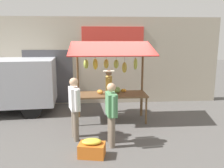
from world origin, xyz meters
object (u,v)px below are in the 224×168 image
object	(u,v)px
vendor_with_sunhat	(109,88)
produce_crate_near	(92,148)
market_stall	(111,72)
shopper_in_striped_shirt	(74,104)
shopper_in_grey_tee	(111,110)

from	to	relation	value
vendor_with_sunhat	produce_crate_near	bearing A→B (deg)	-7.42
market_stall	produce_crate_near	world-z (taller)	market_stall
produce_crate_near	market_stall	bearing A→B (deg)	-104.32
vendor_with_sunhat	shopper_in_striped_shirt	world-z (taller)	shopper_in_striped_shirt
shopper_in_striped_shirt	produce_crate_near	xyz separation A→B (m)	(-0.44, 0.97, -0.75)
shopper_in_grey_tee	produce_crate_near	world-z (taller)	shopper_in_grey_tee
produce_crate_near	shopper_in_striped_shirt	bearing A→B (deg)	-65.81
shopper_in_grey_tee	shopper_in_striped_shirt	bearing A→B (deg)	58.25
market_stall	vendor_with_sunhat	xyz separation A→B (m)	(0.02, -0.70, -0.66)
vendor_with_sunhat	shopper_in_striped_shirt	xyz separation A→B (m)	(1.01, 2.07, 0.05)
market_stall	shopper_in_grey_tee	world-z (taller)	market_stall
shopper_in_grey_tee	shopper_in_striped_shirt	world-z (taller)	shopper_in_striped_shirt
vendor_with_sunhat	shopper_in_striped_shirt	size ratio (longest dim) A/B	0.94
vendor_with_sunhat	shopper_in_grey_tee	distance (m)	2.51
vendor_with_sunhat	shopper_in_grey_tee	bearing A→B (deg)	0.98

